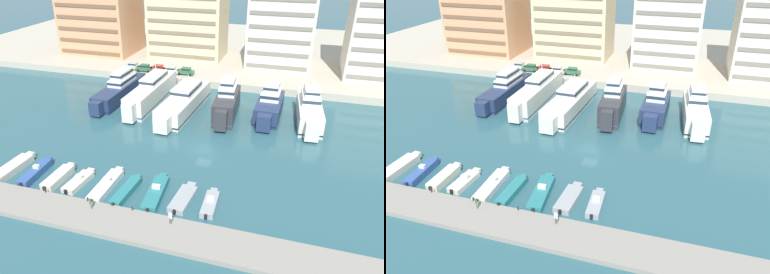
# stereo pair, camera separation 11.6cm
# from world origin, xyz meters

# --- Properties ---
(ground_plane) EXTENTS (400.00, 400.00, 0.00)m
(ground_plane) POSITION_xyz_m (0.00, 0.00, 0.00)
(ground_plane) COLOR #2D5B66
(quay_promenade) EXTENTS (180.00, 70.00, 1.66)m
(quay_promenade) POSITION_xyz_m (0.00, 63.68, 0.83)
(quay_promenade) COLOR #BCB29E
(quay_promenade) RESTS_ON ground
(pier_dock) EXTENTS (120.00, 5.39, 0.65)m
(pier_dock) POSITION_xyz_m (0.00, -21.13, 0.32)
(pier_dock) COLOR gray
(pier_dock) RESTS_ON ground
(yacht_navy_far_left) EXTENTS (4.43, 21.02, 7.74)m
(yacht_navy_far_left) POSITION_xyz_m (-23.63, 16.71, 2.15)
(yacht_navy_far_left) COLOR navy
(yacht_navy_far_left) RESTS_ON ground
(yacht_ivory_left) EXTENTS (4.24, 22.75, 7.52)m
(yacht_ivory_left) POSITION_xyz_m (-16.13, 16.42, 2.42)
(yacht_ivory_left) COLOR silver
(yacht_ivory_left) RESTS_ON ground
(yacht_ivory_mid_left) EXTENTS (5.98, 22.90, 6.79)m
(yacht_ivory_mid_left) POSITION_xyz_m (-8.21, 14.31, 2.04)
(yacht_ivory_mid_left) COLOR silver
(yacht_ivory_mid_left) RESTS_ON ground
(yacht_charcoal_center_left) EXTENTS (4.92, 15.71, 9.04)m
(yacht_charcoal_center_left) POSITION_xyz_m (0.58, 14.33, 2.75)
(yacht_charcoal_center_left) COLOR #333338
(yacht_charcoal_center_left) RESTS_ON ground
(yacht_navy_center) EXTENTS (4.75, 15.10, 8.34)m
(yacht_navy_center) POSITION_xyz_m (8.62, 16.41, 2.37)
(yacht_navy_center) COLOR navy
(yacht_navy_center) RESTS_ON ground
(yacht_ivory_center_right) EXTENTS (5.47, 16.92, 8.48)m
(yacht_ivory_center_right) POSITION_xyz_m (16.15, 15.86, 2.47)
(yacht_ivory_center_right) COLOR silver
(yacht_ivory_center_right) RESTS_ON ground
(motorboat_cream_far_left) EXTENTS (2.39, 8.58, 1.07)m
(motorboat_cream_far_left) POSITION_xyz_m (-25.76, -14.70, 0.53)
(motorboat_cream_far_left) COLOR beige
(motorboat_cream_far_left) RESTS_ON ground
(motorboat_blue_left) EXTENTS (2.02, 7.55, 1.53)m
(motorboat_blue_left) POSITION_xyz_m (-21.61, -14.70, 0.56)
(motorboat_blue_left) COLOR #33569E
(motorboat_blue_left) RESTS_ON ground
(motorboat_cream_mid_left) EXTENTS (1.86, 6.83, 1.08)m
(motorboat_cream_mid_left) POSITION_xyz_m (-17.64, -14.84, 0.54)
(motorboat_cream_mid_left) COLOR beige
(motorboat_cream_mid_left) RESTS_ON ground
(motorboat_cream_center_left) EXTENTS (2.26, 6.37, 1.29)m
(motorboat_cream_center_left) POSITION_xyz_m (-14.43, -14.69, 0.41)
(motorboat_cream_center_left) COLOR beige
(motorboat_cream_center_left) RESTS_ON ground
(motorboat_white_center) EXTENTS (2.04, 8.63, 1.48)m
(motorboat_white_center) POSITION_xyz_m (-10.17, -14.46, 0.47)
(motorboat_white_center) COLOR white
(motorboat_white_center) RESTS_ON ground
(motorboat_teal_center_right) EXTENTS (1.86, 7.46, 0.92)m
(motorboat_teal_center_right) POSITION_xyz_m (-6.90, -14.91, 0.46)
(motorboat_teal_center_right) COLOR teal
(motorboat_teal_center_right) RESTS_ON ground
(motorboat_teal_mid_right) EXTENTS (2.85, 8.55, 1.54)m
(motorboat_teal_mid_right) POSITION_xyz_m (-2.84, -14.23, 0.53)
(motorboat_teal_mid_right) COLOR teal
(motorboat_teal_mid_right) RESTS_ON ground
(motorboat_grey_right) EXTENTS (2.50, 6.95, 0.84)m
(motorboat_grey_right) POSITION_xyz_m (1.06, -14.15, 0.39)
(motorboat_grey_right) COLOR #9EA3A8
(motorboat_grey_right) RESTS_ON ground
(motorboat_grey_far_right) EXTENTS (2.03, 6.20, 1.29)m
(motorboat_grey_far_right) POSITION_xyz_m (4.74, -14.22, 0.43)
(motorboat_grey_far_right) COLOR #9EA3A8
(motorboat_grey_far_right) RESTS_ON ground
(car_silver_far_left) EXTENTS (4.11, 1.94, 1.80)m
(car_silver_far_left) POSITION_xyz_m (-27.70, 32.09, 2.64)
(car_silver_far_left) COLOR #B7BCC1
(car_silver_far_left) RESTS_ON quay_promenade
(car_green_left) EXTENTS (4.14, 2.00, 1.80)m
(car_green_left) POSITION_xyz_m (-24.19, 31.42, 2.64)
(car_green_left) COLOR #2D6642
(car_green_left) RESTS_ON quay_promenade
(car_red_mid_left) EXTENTS (4.16, 2.05, 1.80)m
(car_red_mid_left) POSITION_xyz_m (-20.69, 31.91, 2.64)
(car_red_mid_left) COLOR red
(car_red_mid_left) RESTS_ON quay_promenade
(car_silver_center_left) EXTENTS (4.23, 2.19, 1.80)m
(car_silver_center_left) POSITION_xyz_m (-17.19, 31.42, 2.64)
(car_silver_center_left) COLOR #B7BCC1
(car_silver_center_left) RESTS_ON quay_promenade
(car_green_center) EXTENTS (4.12, 1.96, 1.80)m
(car_green_center) POSITION_xyz_m (-13.49, 31.93, 2.64)
(car_green_center) COLOR #2D6642
(car_green_center) RESTS_ON quay_promenade
(apartment_block_far_left) EXTENTS (20.22, 16.26, 21.08)m
(apartment_block_far_left) POSITION_xyz_m (-43.62, 46.45, 11.25)
(apartment_block_far_left) COLOR tan
(apartment_block_far_left) RESTS_ON quay_promenade
(apartment_block_left) EXTENTS (20.67, 12.60, 20.50)m
(apartment_block_left) POSITION_xyz_m (-18.14, 48.76, 10.97)
(apartment_block_left) COLOR beige
(apartment_block_left) RESTS_ON quay_promenade
(apartment_block_mid_left) EXTENTS (16.35, 15.69, 21.40)m
(apartment_block_mid_left) POSITION_xyz_m (7.47, 47.38, 11.42)
(apartment_block_mid_left) COLOR silver
(apartment_block_mid_left) RESTS_ON quay_promenade
(apartment_block_center_left) EXTENTS (14.85, 17.00, 24.44)m
(apartment_block_center_left) POSITION_xyz_m (30.32, 45.67, 12.94)
(apartment_block_center_left) COLOR silver
(apartment_block_center_left) RESTS_ON quay_promenade
(pedestrian_near_edge) EXTENTS (0.46, 0.52, 1.66)m
(pedestrian_near_edge) POSITION_xyz_m (-9.32, -19.94, 1.63)
(pedestrian_near_edge) COLOR #7A6B56
(pedestrian_near_edge) RESTS_ON pier_dock
(pedestrian_mid_deck) EXTENTS (0.60, 0.45, 1.76)m
(pedestrian_mid_deck) POSITION_xyz_m (1.23, -19.68, 1.69)
(pedestrian_mid_deck) COLOR #4C515B
(pedestrian_mid_deck) RESTS_ON pier_dock
(bollard_west) EXTENTS (0.20, 0.20, 0.61)m
(bollard_west) POSITION_xyz_m (-16.99, -18.69, 0.97)
(bollard_west) COLOR #2D2D33
(bollard_west) RESTS_ON pier_dock
(bollard_west_mid) EXTENTS (0.20, 0.20, 0.61)m
(bollard_west_mid) POSITION_xyz_m (-10.60, -18.69, 0.97)
(bollard_west_mid) COLOR #2D2D33
(bollard_west_mid) RESTS_ON pier_dock
(bollard_east_mid) EXTENTS (0.20, 0.20, 0.61)m
(bollard_east_mid) POSITION_xyz_m (-4.21, -18.69, 0.97)
(bollard_east_mid) COLOR #2D2D33
(bollard_east_mid) RESTS_ON pier_dock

